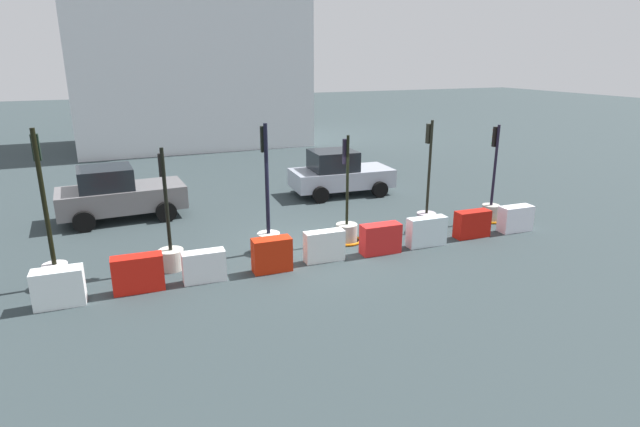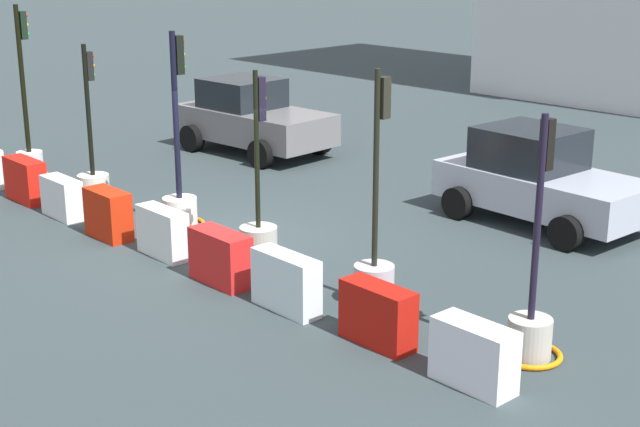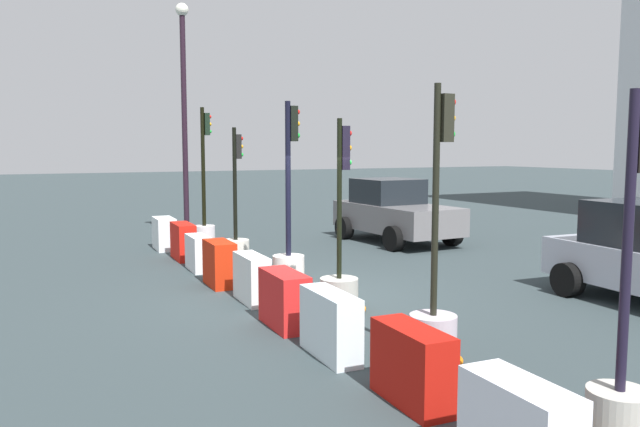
# 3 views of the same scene
# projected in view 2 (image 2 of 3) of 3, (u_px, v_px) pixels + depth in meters

# --- Properties ---
(ground_plane) EXTENTS (120.00, 120.00, 0.00)m
(ground_plane) POSITION_uv_depth(u_px,v_px,m) (212.00, 243.00, 16.23)
(ground_plane) COLOR #2E393C
(traffic_light_0) EXTENTS (0.74, 0.74, 3.72)m
(traffic_light_0) POSITION_uv_depth(u_px,v_px,m) (29.00, 147.00, 20.46)
(traffic_light_0) COLOR silver
(traffic_light_0) RESTS_ON ground_plane
(traffic_light_1) EXTENTS (0.63, 0.63, 3.12)m
(traffic_light_1) POSITION_uv_depth(u_px,v_px,m) (93.00, 174.00, 18.70)
(traffic_light_1) COLOR beige
(traffic_light_1) RESTS_ON ground_plane
(traffic_light_2) EXTENTS (0.90, 0.90, 3.55)m
(traffic_light_2) POSITION_uv_depth(u_px,v_px,m) (180.00, 195.00, 17.00)
(traffic_light_2) COLOR silver
(traffic_light_2) RESTS_ON ground_plane
(traffic_light_3) EXTENTS (0.88, 0.88, 3.12)m
(traffic_light_3) POSITION_uv_depth(u_px,v_px,m) (259.00, 232.00, 15.37)
(traffic_light_3) COLOR #ADABA2
(traffic_light_3) RESTS_ON ground_plane
(traffic_light_4) EXTENTS (0.75, 0.75, 3.42)m
(traffic_light_4) POSITION_uv_depth(u_px,v_px,m) (375.00, 268.00, 13.44)
(traffic_light_4) COLOR #B4A5B2
(traffic_light_4) RESTS_ON ground_plane
(traffic_light_5) EXTENTS (0.87, 0.87, 3.15)m
(traffic_light_5) POSITION_uv_depth(u_px,v_px,m) (531.00, 323.00, 11.77)
(traffic_light_5) COLOR #ADA89F
(traffic_light_5) RESTS_ON ground_plane
(construction_barrier_1) EXTENTS (1.14, 0.45, 0.86)m
(construction_barrier_1) POSITION_uv_depth(u_px,v_px,m) (25.00, 180.00, 18.63)
(construction_barrier_1) COLOR red
(construction_barrier_1) RESTS_ON ground_plane
(construction_barrier_2) EXTENTS (1.03, 0.42, 0.76)m
(construction_barrier_2) POSITION_uv_depth(u_px,v_px,m) (62.00, 198.00, 17.59)
(construction_barrier_2) COLOR silver
(construction_barrier_2) RESTS_ON ground_plane
(construction_barrier_3) EXTENTS (0.99, 0.47, 0.87)m
(construction_barrier_3) POSITION_uv_depth(u_px,v_px,m) (108.00, 214.00, 16.39)
(construction_barrier_3) COLOR red
(construction_barrier_3) RESTS_ON ground_plane
(construction_barrier_4) EXTENTS (1.08, 0.40, 0.82)m
(construction_barrier_4) POSITION_uv_depth(u_px,v_px,m) (163.00, 233.00, 15.46)
(construction_barrier_4) COLOR silver
(construction_barrier_4) RESTS_ON ground_plane
(construction_barrier_5) EXTENTS (1.12, 0.48, 0.83)m
(construction_barrier_5) POSITION_uv_depth(u_px,v_px,m) (220.00, 258.00, 14.27)
(construction_barrier_5) COLOR red
(construction_barrier_5) RESTS_ON ground_plane
(construction_barrier_6) EXTENTS (1.16, 0.41, 0.84)m
(construction_barrier_6) POSITION_uv_depth(u_px,v_px,m) (286.00, 282.00, 13.25)
(construction_barrier_6) COLOR silver
(construction_barrier_6) RESTS_ON ground_plane
(construction_barrier_7) EXTENTS (1.09, 0.44, 0.81)m
(construction_barrier_7) POSITION_uv_depth(u_px,v_px,m) (378.00, 315.00, 12.17)
(construction_barrier_7) COLOR #AF140C
(construction_barrier_7) RESTS_ON ground_plane
(construction_barrier_8) EXTENTS (1.06, 0.47, 0.80)m
(construction_barrier_8) POSITION_uv_depth(u_px,v_px,m) (474.00, 355.00, 11.03)
(construction_barrier_8) COLOR white
(construction_barrier_8) RESTS_ON ground_plane
(car_grey_saloon) EXTENTS (4.06, 2.36, 1.77)m
(car_grey_saloon) POSITION_uv_depth(u_px,v_px,m) (252.00, 118.00, 22.66)
(car_grey_saloon) COLOR slate
(car_grey_saloon) RESTS_ON ground_plane
(car_silver_hatchback) EXTENTS (3.99, 2.35, 1.74)m
(car_silver_hatchback) POSITION_uv_depth(u_px,v_px,m) (539.00, 179.00, 17.19)
(car_silver_hatchback) COLOR #A3AAB9
(car_silver_hatchback) RESTS_ON ground_plane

